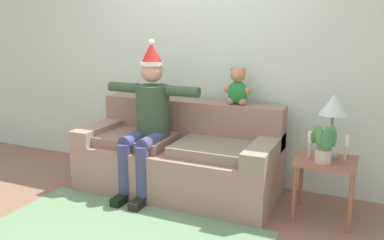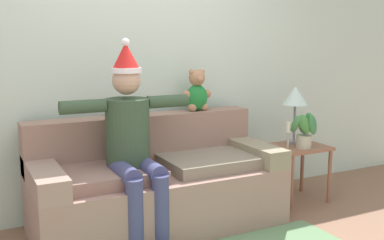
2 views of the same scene
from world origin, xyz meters
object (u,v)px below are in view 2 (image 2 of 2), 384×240
at_px(potted_plant, 305,129).
at_px(candle_tall, 288,131).
at_px(table_lamp, 295,98).
at_px(person_seated, 132,139).
at_px(side_table, 298,155).
at_px(teddy_bear, 197,92).
at_px(couch, 156,184).
at_px(candle_short, 308,128).

distance_m(potted_plant, candle_tall, 0.15).
xyz_separation_m(table_lamp, candle_tall, (-0.16, -0.11, -0.29)).
bearing_deg(candle_tall, person_seated, -176.79).
bearing_deg(side_table, person_seated, -176.39).
bearing_deg(teddy_bear, table_lamp, -14.39).
height_order(person_seated, candle_tall, person_seated).
xyz_separation_m(couch, candle_short, (1.59, -0.02, 0.34)).
bearing_deg(candle_short, couch, 179.27).
distance_m(teddy_bear, side_table, 1.16).
relative_size(teddy_bear, table_lamp, 0.68).
height_order(person_seated, side_table, person_seated).
bearing_deg(candle_short, candle_tall, -168.23).
relative_size(side_table, candle_tall, 2.27).
bearing_deg(side_table, candle_short, 15.53).
xyz_separation_m(person_seated, side_table, (1.71, 0.11, -0.34)).
xyz_separation_m(side_table, candle_tall, (-0.14, -0.02, 0.25)).
bearing_deg(side_table, candle_tall, -172.09).
relative_size(couch, candle_short, 8.91).
xyz_separation_m(candle_tall, candle_short, (0.29, 0.06, -0.01)).
bearing_deg(couch, potted_plant, -6.56).
xyz_separation_m(teddy_bear, table_lamp, (0.94, -0.24, -0.08)).
relative_size(side_table, table_lamp, 0.97).
bearing_deg(candle_tall, potted_plant, -34.26).
distance_m(couch, person_seated, 0.54).
xyz_separation_m(person_seated, teddy_bear, (0.79, 0.44, 0.28)).
bearing_deg(potted_plant, side_table, 78.81).
bearing_deg(table_lamp, couch, -178.84).
bearing_deg(table_lamp, potted_plant, -100.72).
xyz_separation_m(person_seated, candle_short, (1.86, 0.15, -0.10)).
distance_m(teddy_bear, candle_short, 1.17).
bearing_deg(couch, table_lamp, 1.16).
bearing_deg(table_lamp, candle_tall, -145.52).
distance_m(person_seated, side_table, 1.75).
relative_size(person_seated, potted_plant, 4.56).
bearing_deg(couch, candle_tall, -3.52).
relative_size(person_seated, candle_short, 6.83).
height_order(side_table, potted_plant, potted_plant).
distance_m(side_table, candle_tall, 0.29).
bearing_deg(table_lamp, person_seated, -173.47).
bearing_deg(couch, person_seated, -147.34).
bearing_deg(table_lamp, teddy_bear, 165.61).
height_order(side_table, candle_tall, candle_tall).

